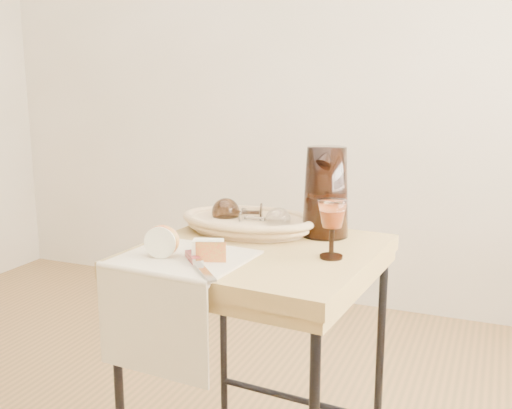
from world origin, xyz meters
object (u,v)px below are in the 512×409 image
at_px(pitcher, 326,192).
at_px(apple_half, 163,240).
at_px(side_table, 259,379).
at_px(bread_basket, 249,224).
at_px(wine_goblet, 332,229).
at_px(table_knife, 199,264).
at_px(tea_towel, 184,258).
at_px(goblet_lying_b, 263,219).
at_px(goblet_lying_a, 241,212).

xyz_separation_m(pitcher, apple_half, (-0.31, -0.36, -0.08)).
distance_m(side_table, bread_basket, 0.43).
height_order(wine_goblet, apple_half, wine_goblet).
xyz_separation_m(wine_goblet, table_knife, (-0.26, -0.21, -0.06)).
relative_size(tea_towel, pitcher, 1.05).
bearing_deg(tea_towel, bread_basket, 85.95).
xyz_separation_m(side_table, goblet_lying_b, (-0.03, 0.12, 0.43)).
xyz_separation_m(side_table, apple_half, (-0.18, -0.18, 0.43)).
relative_size(side_table, goblet_lying_a, 5.66).
bearing_deg(table_knife, apple_half, -153.77).
relative_size(wine_goblet, table_knife, 0.70).
xyz_separation_m(apple_half, table_knife, (0.13, -0.05, -0.03)).
relative_size(tea_towel, goblet_lying_a, 2.28).
bearing_deg(apple_half, pitcher, 36.04).
bearing_deg(table_knife, wine_goblet, 86.50).
relative_size(tea_towel, apple_half, 3.57).
xyz_separation_m(goblet_lying_b, table_knife, (-0.02, -0.34, -0.03)).
relative_size(goblet_lying_a, pitcher, 0.46).
xyz_separation_m(bread_basket, goblet_lying_b, (0.05, -0.02, 0.02)).
height_order(tea_towel, goblet_lying_b, goblet_lying_b).
bearing_deg(apple_half, bread_basket, 59.59).
bearing_deg(wine_goblet, pitcher, 110.21).
xyz_separation_m(goblet_lying_b, pitcher, (0.16, 0.07, 0.08)).
xyz_separation_m(goblet_lying_b, wine_goblet, (0.24, -0.13, 0.03)).
relative_size(goblet_lying_b, table_knife, 0.55).
distance_m(goblet_lying_a, goblet_lying_b, 0.09).
bearing_deg(table_knife, pitcher, 113.49).
xyz_separation_m(bread_basket, apple_half, (-0.10, -0.32, 0.02)).
xyz_separation_m(goblet_lying_a, pitcher, (0.25, 0.03, 0.07)).
height_order(goblet_lying_b, pitcher, pitcher).
bearing_deg(bread_basket, wine_goblet, -28.83).
xyz_separation_m(pitcher, table_knife, (-0.18, -0.41, -0.11)).
xyz_separation_m(side_table, goblet_lying_a, (-0.12, 0.15, 0.43)).
height_order(goblet_lying_a, pitcher, pitcher).
xyz_separation_m(side_table, wine_goblet, (0.20, -0.02, 0.45)).
distance_m(pitcher, wine_goblet, 0.22).
bearing_deg(wine_goblet, side_table, 174.52).
height_order(goblet_lying_a, wine_goblet, wine_goblet).
bearing_deg(tea_towel, goblet_lying_a, 91.97).
bearing_deg(tea_towel, wine_goblet, 28.32).
xyz_separation_m(tea_towel, pitcher, (0.26, 0.35, 0.12)).
xyz_separation_m(tea_towel, goblet_lying_a, (0.01, 0.32, 0.05)).
height_order(side_table, wine_goblet, wine_goblet).
bearing_deg(goblet_lying_b, goblet_lying_a, 153.69).
xyz_separation_m(goblet_lying_b, apple_half, (-0.15, -0.30, -0.00)).
bearing_deg(goblet_lying_b, wine_goblet, -32.29).
relative_size(side_table, bread_basket, 2.13).
relative_size(goblet_lying_b, apple_half, 1.37).
height_order(pitcher, table_knife, pitcher).
bearing_deg(table_knife, tea_towel, -171.45).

